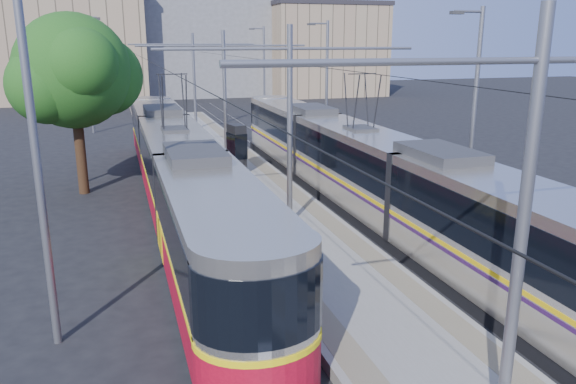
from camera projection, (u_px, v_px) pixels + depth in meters
name	position (u px, v px, depth m)	size (l,w,h in m)	color
ground	(390.00, 336.00, 13.31)	(160.00, 160.00, 0.00)	black
platform	(238.00, 173.00, 28.95)	(4.00, 50.00, 0.30)	gray
tactile_strip_left	(210.00, 172.00, 28.50)	(0.70, 50.00, 0.01)	gray
tactile_strip_right	(265.00, 168.00, 29.32)	(0.70, 50.00, 0.01)	gray
rails	(238.00, 176.00, 28.99)	(8.71, 70.00, 0.03)	gray
tram_left	(177.00, 169.00, 22.82)	(2.43, 28.90, 5.50)	black
tram_right	(359.00, 164.00, 23.02)	(2.43, 29.58, 5.50)	black
catenary	(249.00, 92.00, 25.19)	(9.20, 70.00, 7.00)	slate
street_lamps	(221.00, 88.00, 31.59)	(15.18, 38.22, 8.00)	slate
shelter	(237.00, 147.00, 28.23)	(0.88, 1.21, 2.42)	black
tree	(81.00, 73.00, 24.62)	(5.49, 5.07, 7.97)	#382314
building_left	(72.00, 44.00, 64.15)	(16.32, 12.24, 12.80)	#9B8569
building_centre	(205.00, 36.00, 72.14)	(18.36, 14.28, 14.67)	gray
building_right	(323.00, 49.00, 71.01)	(14.28, 10.20, 11.34)	#9B8569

